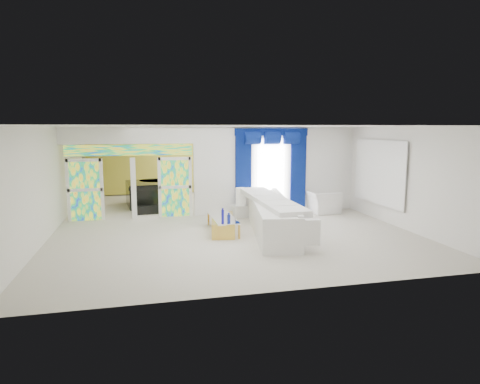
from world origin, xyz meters
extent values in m
plane|color=#B7AF9E|center=(0.00, 0.00, 0.00)|extent=(12.00, 12.00, 0.00)
cube|color=white|center=(2.15, 1.00, 1.50)|extent=(5.70, 0.18, 3.00)
cube|color=white|center=(-2.85, 1.00, 2.73)|extent=(4.30, 0.18, 0.55)
cube|color=#994C3F|center=(-4.28, 1.00, 1.00)|extent=(0.95, 0.04, 2.00)
cube|color=#994C3F|center=(-1.42, 1.00, 1.00)|extent=(0.95, 0.04, 2.00)
cube|color=#994C3F|center=(-2.85, 1.00, 2.25)|extent=(4.00, 0.05, 0.35)
cube|color=white|center=(1.90, 0.90, 1.45)|extent=(1.00, 0.02, 2.30)
cube|color=#04074A|center=(0.90, 0.87, 1.40)|extent=(0.55, 0.10, 2.80)
cube|color=#04074A|center=(2.90, 0.87, 1.40)|extent=(0.55, 0.10, 2.80)
cube|color=#04074A|center=(1.90, 0.87, 2.82)|extent=(2.60, 0.12, 0.25)
cube|color=white|center=(4.94, -1.00, 1.55)|extent=(0.04, 2.70, 1.90)
cube|color=gold|center=(0.00, 5.90, 1.50)|extent=(9.70, 0.12, 2.90)
cube|color=white|center=(1.09, -1.73, 0.44)|extent=(1.76, 4.70, 0.88)
cube|color=gold|center=(-0.26, -1.43, 0.21)|extent=(0.93, 1.94, 0.41)
cube|color=silver|center=(1.00, 0.40, 0.20)|extent=(1.24, 0.53, 0.40)
cylinder|color=white|center=(0.70, 0.40, 0.69)|extent=(0.36, 0.36, 0.58)
imported|color=white|center=(3.68, 0.53, 0.38)|extent=(1.04, 1.18, 0.76)
cube|color=black|center=(-2.38, 3.20, 0.46)|extent=(1.57, 1.95, 0.91)
cube|color=black|center=(-2.38, 1.60, 0.14)|extent=(0.85, 0.41, 0.27)
cube|color=#A57752|center=(-4.49, 3.39, 0.41)|extent=(0.59, 0.54, 0.83)
sphere|color=gold|center=(-2.30, 3.40, 2.65)|extent=(0.60, 0.60, 0.60)
cylinder|color=#161596|center=(-0.26, -1.44, 0.53)|extent=(0.08, 0.08, 0.23)
cylinder|color=white|center=(-0.19, -1.77, 0.49)|extent=(0.10, 0.10, 0.16)
cylinder|color=navy|center=(-0.21, -2.06, 0.52)|extent=(0.09, 0.09, 0.21)
camera|label=1|loc=(-2.40, -12.77, 2.94)|focal=30.74mm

